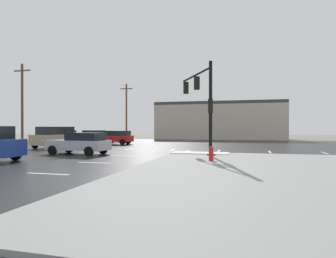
{
  "coord_description": "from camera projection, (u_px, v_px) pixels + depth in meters",
  "views": [
    {
      "loc": [
        7.96,
        -24.63,
        1.97
      ],
      "look_at": [
        -0.36,
        7.63,
        1.8
      ],
      "focal_mm": 31.32,
      "sensor_mm": 36.0,
      "label": 1
    }
  ],
  "objects": [
    {
      "name": "road_asphalt",
      "position": [
        150.0,
        150.0,
        25.85
      ],
      "size": [
        44.0,
        44.0,
        0.02
      ],
      "primitive_type": "cube",
      "color": "#232326",
      "rests_on": "ground_plane"
    },
    {
      "name": "suv_tan",
      "position": [
        56.0,
        137.0,
        28.34
      ],
      "size": [
        2.53,
        4.97,
        2.03
      ],
      "rotation": [
        0.0,
        0.0,
        -1.67
      ],
      "color": "tan",
      "rests_on": "road_asphalt"
    },
    {
      "name": "sedan_red",
      "position": [
        114.0,
        137.0,
        33.65
      ],
      "size": [
        4.58,
        2.13,
        1.58
      ],
      "rotation": [
        0.0,
        0.0,
        3.17
      ],
      "color": "#B21919",
      "rests_on": "road_asphalt"
    },
    {
      "name": "ground_plane",
      "position": [
        150.0,
        150.0,
        25.85
      ],
      "size": [
        120.0,
        120.0,
        0.0
      ],
      "primitive_type": "plane",
      "color": "slate"
    },
    {
      "name": "lane_markings",
      "position": [
        159.0,
        151.0,
        24.21
      ],
      "size": [
        36.15,
        36.15,
        0.01
      ],
      "color": "silver",
      "rests_on": "road_asphalt"
    },
    {
      "name": "sedan_black",
      "position": [
        97.0,
        136.0,
        38.14
      ],
      "size": [
        4.57,
        2.09,
        1.58
      ],
      "rotation": [
        0.0,
        0.0,
        -0.02
      ],
      "color": "black",
      "rests_on": "road_asphalt"
    },
    {
      "name": "sedan_white",
      "position": [
        68.0,
        136.0,
        37.56
      ],
      "size": [
        2.35,
        4.66,
        1.58
      ],
      "rotation": [
        0.0,
        0.0,
        1.66
      ],
      "color": "white",
      "rests_on": "road_asphalt"
    },
    {
      "name": "utility_pole_distant",
      "position": [
        126.0,
        110.0,
        49.39
      ],
      "size": [
        2.2,
        0.28,
        9.32
      ],
      "color": "brown",
      "rests_on": "ground_plane"
    },
    {
      "name": "strip_building_background",
      "position": [
        220.0,
        121.0,
        49.97
      ],
      "size": [
        20.99,
        8.0,
        6.2
      ],
      "color": "#BCB29E",
      "rests_on": "ground_plane"
    },
    {
      "name": "utility_pole_far",
      "position": [
        22.0,
        102.0,
        34.34
      ],
      "size": [
        2.2,
        0.28,
        9.45
      ],
      "color": "brown",
      "rests_on": "ground_plane"
    },
    {
      "name": "traffic_signal_mast",
      "position": [
        202.0,
        95.0,
        20.17
      ],
      "size": [
        2.95,
        5.28,
        6.06
      ],
      "rotation": [
        0.0,
        0.0,
        2.07
      ],
      "color": "black",
      "rests_on": "sidewalk_corner"
    },
    {
      "name": "sedan_silver",
      "position": [
        80.0,
        143.0,
        21.23
      ],
      "size": [
        4.65,
        2.33,
        1.58
      ],
      "rotation": [
        0.0,
        0.0,
        3.05
      ],
      "color": "#B7BABF",
      "rests_on": "road_asphalt"
    },
    {
      "name": "snow_strip_curbside",
      "position": [
        200.0,
        153.0,
        20.73
      ],
      "size": [
        4.0,
        1.6,
        0.06
      ],
      "primitive_type": "cube",
      "color": "white",
      "rests_on": "sidewalk_corner"
    },
    {
      "name": "fire_hydrant",
      "position": [
        211.0,
        154.0,
        16.12
      ],
      "size": [
        0.48,
        0.26,
        0.79
      ],
      "color": "red",
      "rests_on": "sidewalk_corner"
    }
  ]
}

